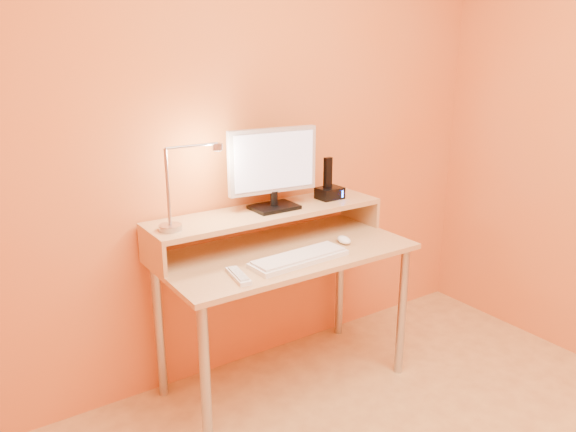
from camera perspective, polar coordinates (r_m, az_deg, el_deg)
wall_back at (r=2.73m, az=-4.11°, el=8.93°), size 3.00×0.04×2.50m
desk_leg_fl at (r=2.33m, az=-8.57°, el=-16.61°), size 0.04×0.04×0.69m
desk_leg_fr at (r=2.90m, az=11.73°, el=-9.70°), size 0.04×0.04×0.69m
desk_leg_bl at (r=2.73m, az=-13.20°, el=-11.52°), size 0.04×0.04×0.69m
desk_leg_br at (r=3.23m, az=5.41°, el=-6.53°), size 0.04×0.04×0.69m
desk_lower at (r=2.60m, az=-0.34°, el=-3.80°), size 1.20×0.60×0.02m
shelf_riser_left at (r=2.45m, az=-13.94°, el=-3.63°), size 0.02×0.30×0.14m
shelf_riser_right at (r=3.03m, az=7.42°, el=0.68°), size 0.02×0.30×0.14m
desk_shelf at (r=2.67m, az=-2.12°, el=0.36°), size 1.20×0.30×0.02m
monitor_foot at (r=2.68m, az=-1.44°, el=0.93°), size 0.22×0.16×0.02m
monitor_neck at (r=2.67m, az=-1.45°, el=1.84°), size 0.04×0.04×0.07m
monitor_panel at (r=2.64m, az=-1.60°, el=5.77°), size 0.46×0.08×0.31m
monitor_back at (r=2.66m, az=-1.87°, el=5.85°), size 0.41×0.05×0.26m
monitor_screen at (r=2.62m, az=-1.38°, el=5.70°), size 0.41×0.04×0.27m
lamp_base at (r=2.42m, az=-12.11°, el=-1.17°), size 0.10×0.10×0.02m
lamp_post at (r=2.37m, az=-12.37°, el=2.91°), size 0.01×0.01×0.33m
lamp_arm at (r=2.38m, az=-9.93°, el=7.18°), size 0.24×0.01×0.01m
lamp_head at (r=2.44m, az=-7.32°, el=7.14°), size 0.04×0.04×0.03m
lamp_bulb at (r=2.44m, az=-7.31°, el=6.77°), size 0.03×0.03×0.00m
phone_dock at (r=2.87m, az=4.34°, el=2.38°), size 0.13×0.10×0.06m
phone_handset at (r=2.84m, az=4.15°, el=4.49°), size 0.04×0.03×0.16m
phone_led at (r=2.86m, az=5.69°, el=2.29°), size 0.01×0.00×0.04m
keyboard at (r=2.46m, az=1.17°, el=-4.47°), size 0.48×0.17×0.02m
mouse at (r=2.70m, az=5.83°, el=-2.47°), size 0.08×0.11×0.03m
remote_control at (r=2.29m, az=-5.18°, el=-6.22°), size 0.08×0.19×0.02m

